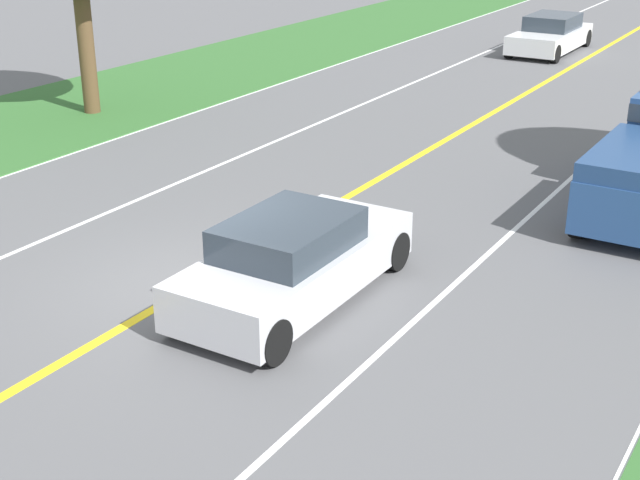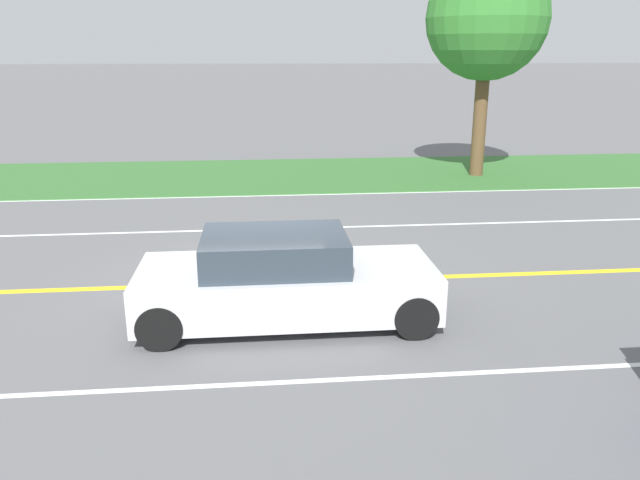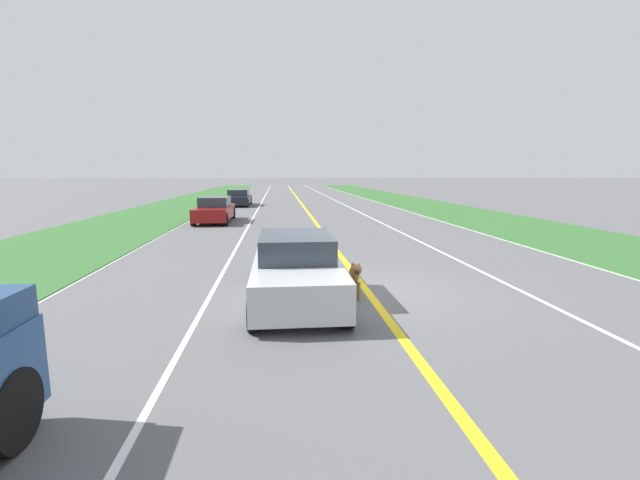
# 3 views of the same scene
# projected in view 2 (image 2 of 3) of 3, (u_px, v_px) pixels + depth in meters

# --- Properties ---
(ground_plane) EXTENTS (400.00, 400.00, 0.00)m
(ground_plane) POSITION_uv_depth(u_px,v_px,m) (259.00, 283.00, 11.04)
(ground_plane) COLOR #5B5B5E
(centre_divider_line) EXTENTS (0.18, 160.00, 0.01)m
(centre_divider_line) POSITION_uv_depth(u_px,v_px,m) (259.00, 283.00, 11.04)
(centre_divider_line) COLOR yellow
(centre_divider_line) RESTS_ON ground
(lane_edge_line_left) EXTENTS (0.14, 160.00, 0.01)m
(lane_edge_line_left) POSITION_uv_depth(u_px,v_px,m) (258.00, 196.00, 17.71)
(lane_edge_line_left) COLOR white
(lane_edge_line_left) RESTS_ON ground
(lane_dash_same_dir) EXTENTS (0.10, 160.00, 0.01)m
(lane_dash_same_dir) POSITION_uv_depth(u_px,v_px,m) (261.00, 383.00, 7.71)
(lane_dash_same_dir) COLOR white
(lane_dash_same_dir) RESTS_ON ground
(lane_dash_oncoming) EXTENTS (0.10, 160.00, 0.01)m
(lane_dash_oncoming) POSITION_uv_depth(u_px,v_px,m) (259.00, 229.00, 14.37)
(lane_dash_oncoming) COLOR white
(lane_dash_oncoming) RESTS_ON ground
(grass_verge_left) EXTENTS (6.00, 160.00, 0.03)m
(grass_verge_left) POSITION_uv_depth(u_px,v_px,m) (258.00, 175.00, 20.56)
(grass_verge_left) COLOR #33662D
(grass_verge_left) RESTS_ON ground
(ego_car) EXTENTS (1.81, 4.41, 1.37)m
(ego_car) POSITION_uv_depth(u_px,v_px,m) (284.00, 280.00, 9.35)
(ego_car) COLOR silver
(ego_car) RESTS_ON ground
(dog) EXTENTS (0.30, 1.22, 0.84)m
(dog) POSITION_uv_depth(u_px,v_px,m) (285.00, 261.00, 10.57)
(dog) COLOR olive
(dog) RESTS_ON ground
(roadside_tree_left_near) EXTENTS (3.76, 3.76, 6.79)m
(roadside_tree_left_near) POSITION_uv_depth(u_px,v_px,m) (487.00, 20.00, 19.15)
(roadside_tree_left_near) COLOR brown
(roadside_tree_left_near) RESTS_ON ground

